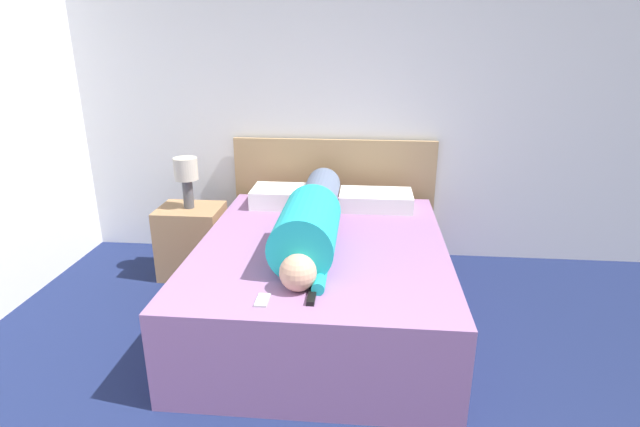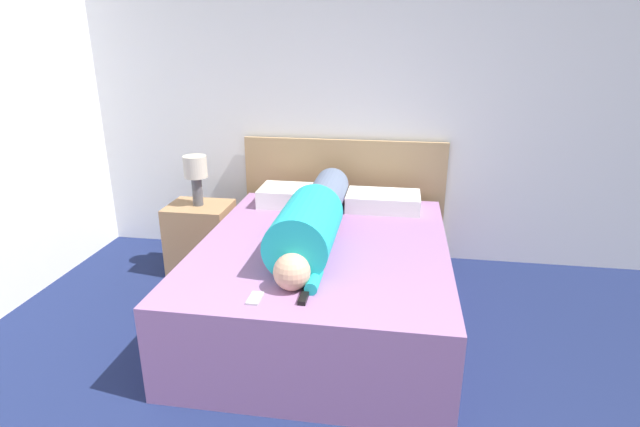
% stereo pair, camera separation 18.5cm
% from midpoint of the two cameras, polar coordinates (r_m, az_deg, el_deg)
% --- Properties ---
extents(wall_back, '(5.98, 0.06, 2.60)m').
position_cam_midpoint_polar(wall_back, '(4.22, 3.12, 12.20)').
color(wall_back, white).
rests_on(wall_back, ground_plane).
extents(bed, '(1.60, 1.98, 0.57)m').
position_cam_midpoint_polar(bed, '(3.38, -1.35, -7.76)').
color(bed, '#936699').
rests_on(bed, ground_plane).
extents(headboard, '(1.72, 0.04, 1.03)m').
position_cam_midpoint_polar(headboard, '(4.33, 0.35, 1.76)').
color(headboard, tan).
rests_on(headboard, ground_plane).
extents(nightstand, '(0.49, 0.40, 0.57)m').
position_cam_midpoint_polar(nightstand, '(4.17, -15.62, -3.06)').
color(nightstand, '#A37A51').
rests_on(nightstand, ground_plane).
extents(table_lamp, '(0.18, 0.18, 0.40)m').
position_cam_midpoint_polar(table_lamp, '(4.00, -16.34, 4.35)').
color(table_lamp, '#4C4C51').
rests_on(table_lamp, nightstand).
extents(person_lying, '(0.37, 1.67, 0.37)m').
position_cam_midpoint_polar(person_lying, '(3.21, -2.60, -0.62)').
color(person_lying, tan).
rests_on(person_lying, bed).
extents(pillow_near_headboard, '(0.59, 0.35, 0.14)m').
position_cam_midpoint_polar(pillow_near_headboard, '(3.97, -4.79, 1.91)').
color(pillow_near_headboard, white).
rests_on(pillow_near_headboard, bed).
extents(pillow_second, '(0.56, 0.35, 0.13)m').
position_cam_midpoint_polar(pillow_second, '(3.91, 5.05, 1.54)').
color(pillow_second, white).
rests_on(pillow_second, bed).
extents(tv_remote, '(0.04, 0.15, 0.02)m').
position_cam_midpoint_polar(tv_remote, '(2.58, -3.04, -9.54)').
color(tv_remote, black).
rests_on(tv_remote, bed).
extents(cell_phone, '(0.06, 0.13, 0.01)m').
position_cam_midpoint_polar(cell_phone, '(2.58, -8.67, -9.81)').
color(cell_phone, '#B2B7BC').
rests_on(cell_phone, bed).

